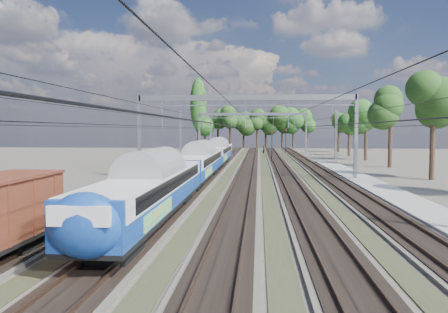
# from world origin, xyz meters

# --- Properties ---
(ground) EXTENTS (220.00, 220.00, 0.00)m
(ground) POSITION_xyz_m (0.00, 0.00, 0.00)
(ground) COLOR #47423A
(ground) RESTS_ON ground
(track_bed) EXTENTS (21.00, 130.00, 0.34)m
(track_bed) POSITION_xyz_m (-0.00, 45.00, 0.10)
(track_bed) COLOR #47423A
(track_bed) RESTS_ON ground
(platform) EXTENTS (3.00, 70.00, 0.30)m
(platform) POSITION_xyz_m (12.00, 20.00, 0.15)
(platform) COLOR gray
(platform) RESTS_ON ground
(catenary) EXTENTS (25.65, 130.00, 9.00)m
(catenary) POSITION_xyz_m (0.33, 52.69, 6.40)
(catenary) COLOR gray
(catenary) RESTS_ON ground
(tree_belt) EXTENTS (40.63, 100.30, 11.92)m
(tree_belt) POSITION_xyz_m (4.90, 95.84, 7.96)
(tree_belt) COLOR black
(tree_belt) RESTS_ON ground
(poplar) EXTENTS (4.40, 4.40, 19.04)m
(poplar) POSITION_xyz_m (-14.50, 98.00, 11.89)
(poplar) COLOR black
(poplar) RESTS_ON ground
(emu_train) EXTENTS (2.82, 59.60, 4.12)m
(emu_train) POSITION_xyz_m (-4.50, 26.81, 2.42)
(emu_train) COLOR black
(emu_train) RESTS_ON ground
(worker) EXTENTS (0.54, 0.74, 1.89)m
(worker) POSITION_xyz_m (2.44, 77.79, 0.95)
(worker) COLOR black
(worker) RESTS_ON ground
(signal_near) EXTENTS (0.33, 0.30, 5.08)m
(signal_near) POSITION_xyz_m (3.56, 55.52, 3.21)
(signal_near) COLOR black
(signal_near) RESTS_ON ground
(signal_far) EXTENTS (0.40, 0.37, 5.62)m
(signal_far) POSITION_xyz_m (7.52, 83.77, 3.56)
(signal_far) COLOR black
(signal_far) RESTS_ON ground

